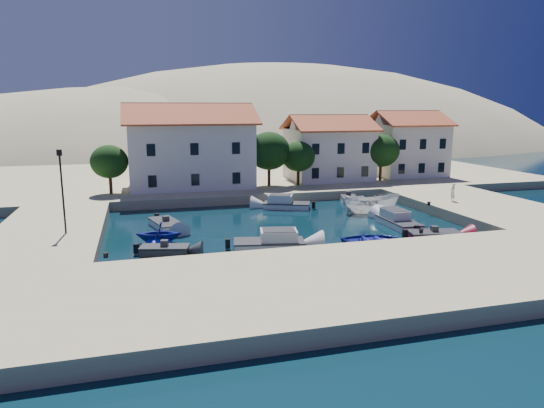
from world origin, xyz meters
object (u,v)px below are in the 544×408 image
Objects in this scene: cabin_cruiser_east at (399,221)px; boat_east at (371,214)px; building_mid at (329,147)px; cabin_cruiser_south at (269,242)px; rowboat_south at (371,244)px; pedestrian at (453,192)px; lamppost at (62,183)px; building_left at (190,145)px; building_right at (407,143)px.

cabin_cruiser_east reaches higher than boat_east.
building_mid is 30.22m from cabin_cruiser_south.
pedestrian is (13.36, 8.75, 1.91)m from rowboat_south.
lamppost reaches higher than cabin_cruiser_south.
building_left is 3.26× the size of rowboat_south.
cabin_cruiser_south is 1.22× the size of rowboat_south.
building_mid is at bearing 35.45° from lamppost.
lamppost is 1.14× the size of cabin_cruiser_south.
pedestrian is (8.40, -1.05, 1.91)m from boat_east.
cabin_cruiser_east is 9.74m from pedestrian.
lamppost is 15.77m from cabin_cruiser_south.
pedestrian is (8.54, 4.46, 1.43)m from cabin_cruiser_east.
building_mid is 12.04m from building_right.
cabin_cruiser_east is at bearing 26.86° from cabin_cruiser_south.
pedestrian is (6.12, -17.82, -3.31)m from building_mid.
cabin_cruiser_east is (-2.42, -22.28, -4.75)m from building_mid.
cabin_cruiser_south is (-15.09, -25.75, -4.75)m from building_mid.
cabin_cruiser_south is 3.02× the size of pedestrian.
building_left is 26.93m from cabin_cruiser_east.
boat_east is at bearing 8.84° from lamppost.
boat_east is (27.22, 4.23, -4.75)m from lamppost.
lamppost is 23.44m from rowboat_south.
building_left is 23.05m from boat_east.
building_right is 46.98m from lamppost.
building_right is 38.39m from cabin_cruiser_south.
pedestrian is at bearing -54.93° from rowboat_south.
building_mid is at bearing 5.92° from boat_east.
pedestrian is at bearing 32.05° from cabin_cruiser_south.
boat_east is (-2.28, -16.77, -5.22)m from building_mid.
lamppost is at bearing -144.55° from building_mid.
lamppost is at bearing 112.49° from boat_east.
building_left reaches higher than building_mid.
building_mid is 28.03m from rowboat_south.
building_left is at bearing -55.45° from pedestrian.
cabin_cruiser_east is (-14.42, -23.28, -5.00)m from building_right.
building_left is 2.68× the size of cabin_cruiser_south.
building_right is 20.03m from pedestrian.
pedestrian is (-5.88, -18.82, -3.56)m from building_right.
lamppost is (-11.50, -20.00, -1.18)m from building_left.
cabin_cruiser_east is at bearing 7.02° from pedestrian.
lamppost is 1.38× the size of rowboat_south.
lamppost is at bearing -152.07° from building_right.
cabin_cruiser_east is (27.08, -1.28, -4.28)m from lamppost.
building_mid reaches higher than lamppost.
cabin_cruiser_east is 2.81× the size of pedestrian.
building_left is 29.68m from pedestrian.
building_left is 18.04m from building_mid.
building_right is at bearing 4.76° from building_mid.
cabin_cruiser_south is at bearing -83.29° from building_left.
rowboat_south is (10.77, -25.57, -5.94)m from building_left.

